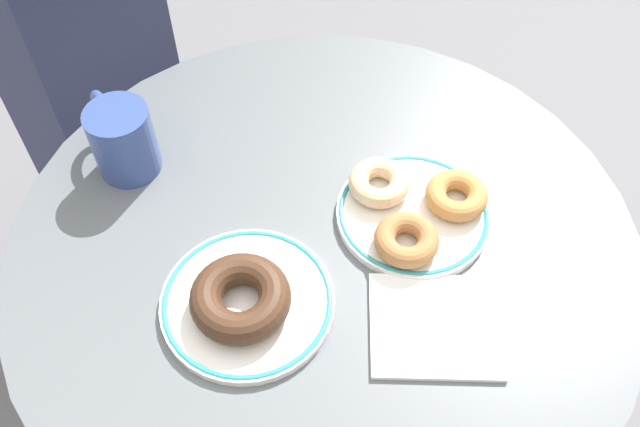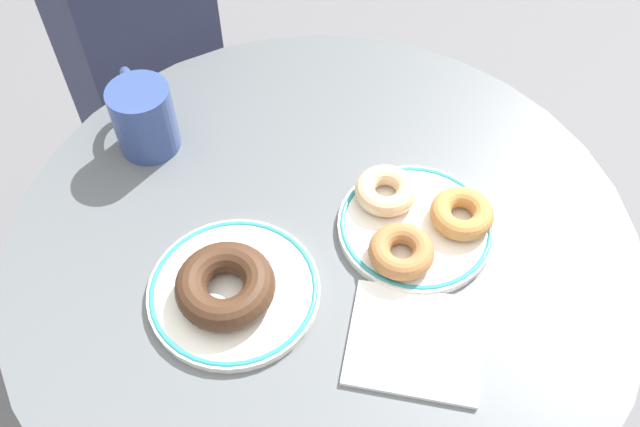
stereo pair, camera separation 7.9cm
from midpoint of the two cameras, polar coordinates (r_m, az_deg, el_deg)
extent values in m
cylinder|color=#565B60|center=(0.81, 2.93, -2.52)|extent=(0.74, 0.74, 0.02)
cylinder|color=#565B60|center=(1.13, 2.16, -13.09)|extent=(0.06, 0.06, 0.71)
cylinder|color=white|center=(0.76, -4.15, -6.60)|extent=(0.19, 0.19, 0.01)
torus|color=teal|center=(0.76, -4.17, -6.48)|extent=(0.18, 0.18, 0.01)
cylinder|color=white|center=(0.82, 10.60, -1.28)|extent=(0.18, 0.18, 0.01)
torus|color=teal|center=(0.82, 10.63, -1.15)|extent=(0.18, 0.18, 0.01)
torus|color=#422819|center=(0.74, -4.78, -6.16)|extent=(0.13, 0.13, 0.03)
torus|color=#BC7F42|center=(0.82, 14.31, -0.19)|extent=(0.10, 0.10, 0.02)
torus|color=#E0B789|center=(0.82, 8.17, 1.70)|extent=(0.10, 0.10, 0.02)
torus|color=#A36B3D|center=(0.77, 9.62, -3.29)|extent=(0.10, 0.10, 0.02)
cube|color=white|center=(0.74, 10.87, -10.50)|extent=(0.17, 0.17, 0.01)
cylinder|color=#334784|center=(0.88, -11.82, 7.50)|extent=(0.08, 0.08, 0.09)
torus|color=#334784|center=(0.91, -12.77, 9.46)|extent=(0.03, 0.07, 0.07)
cube|color=#2D3351|center=(1.41, -12.56, 8.82)|extent=(0.32, 0.38, 0.92)
camera|label=1|loc=(0.04, -87.13, 3.76)|focal=38.85mm
camera|label=2|loc=(0.04, 92.87, -3.76)|focal=38.85mm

